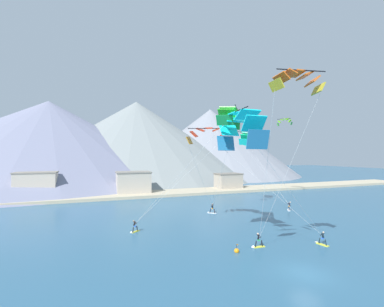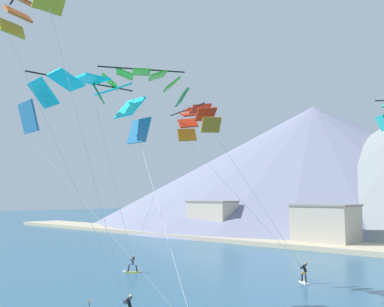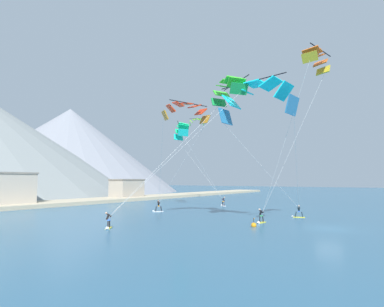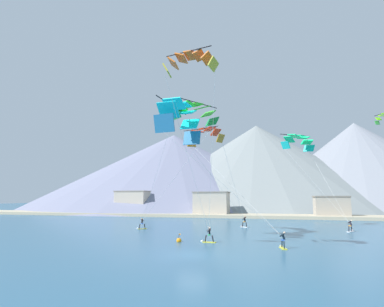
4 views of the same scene
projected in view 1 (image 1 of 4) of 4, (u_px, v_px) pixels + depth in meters
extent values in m
plane|color=#2D5B7A|center=(305.00, 273.00, 23.18)|extent=(400.00, 400.00, 0.00)
cube|color=white|center=(289.00, 210.00, 49.61)|extent=(1.24, 1.40, 0.07)
cylinder|color=#231E28|center=(289.00, 209.00, 49.23)|extent=(0.25, 0.27, 0.74)
cylinder|color=#231E28|center=(289.00, 208.00, 49.99)|extent=(0.25, 0.27, 0.74)
cube|color=orange|center=(289.00, 206.00, 49.61)|extent=(0.39, 0.38, 0.12)
cylinder|color=#231E28|center=(289.00, 204.00, 49.58)|extent=(0.47, 0.44, 0.63)
cylinder|color=#231E28|center=(289.00, 204.00, 49.50)|extent=(0.47, 0.40, 0.41)
cylinder|color=#231E28|center=(289.00, 203.00, 49.73)|extent=(0.47, 0.40, 0.41)
cylinder|color=black|center=(288.00, 204.00, 49.67)|extent=(0.35, 0.43, 0.03)
sphere|color=beige|center=(290.00, 202.00, 49.54)|extent=(0.23, 0.23, 0.23)
cone|color=white|center=(289.00, 209.00, 50.44)|extent=(0.47, 0.46, 0.36)
cube|color=yellow|center=(259.00, 247.00, 29.81)|extent=(1.47, 0.54, 0.07)
cylinder|color=black|center=(262.00, 243.00, 29.92)|extent=(0.24, 0.13, 0.70)
cylinder|color=black|center=(256.00, 244.00, 29.70)|extent=(0.24, 0.13, 0.70)
cube|color=#33B266|center=(259.00, 240.00, 29.81)|extent=(0.24, 0.31, 0.12)
cylinder|color=black|center=(258.00, 237.00, 29.90)|extent=(0.23, 0.39, 0.59)
cylinder|color=black|center=(260.00, 236.00, 29.83)|extent=(0.11, 0.50, 0.38)
cylinder|color=black|center=(258.00, 236.00, 29.77)|extent=(0.11, 0.50, 0.38)
cylinder|color=black|center=(260.00, 237.00, 29.63)|extent=(0.52, 0.07, 0.03)
sphere|color=beige|center=(258.00, 234.00, 30.02)|extent=(0.21, 0.21, 0.21)
cone|color=white|center=(252.00, 247.00, 29.56)|extent=(0.32, 0.38, 0.36)
cube|color=white|center=(212.00, 213.00, 47.17)|extent=(1.39, 1.25, 0.07)
cylinder|color=black|center=(214.00, 211.00, 47.05)|extent=(0.28, 0.26, 0.77)
cylinder|color=black|center=(210.00, 211.00, 47.30)|extent=(0.28, 0.26, 0.77)
cube|color=orange|center=(212.00, 209.00, 47.18)|extent=(0.40, 0.41, 0.12)
cylinder|color=black|center=(212.00, 207.00, 47.26)|extent=(0.43, 0.46, 0.66)
cylinder|color=black|center=(213.00, 206.00, 47.12)|extent=(0.42, 0.49, 0.43)
cylinder|color=black|center=(212.00, 206.00, 47.20)|extent=(0.42, 0.49, 0.43)
cylinder|color=black|center=(212.00, 206.00, 46.99)|extent=(0.42, 0.35, 0.03)
sphere|color=#9E7051|center=(213.00, 204.00, 47.38)|extent=(0.24, 0.24, 0.24)
cone|color=white|center=(208.00, 212.00, 47.45)|extent=(0.46, 0.47, 0.36)
cube|color=yellow|center=(323.00, 245.00, 30.52)|extent=(0.74, 1.50, 0.07)
cylinder|color=#14232D|center=(326.00, 242.00, 30.19)|extent=(0.16, 0.25, 0.69)
cylinder|color=#14232D|center=(319.00, 241.00, 30.85)|extent=(0.16, 0.25, 0.69)
cube|color=blue|center=(323.00, 238.00, 30.52)|extent=(0.33, 0.28, 0.12)
cylinder|color=#14232D|center=(323.00, 236.00, 30.56)|extent=(0.39, 0.27, 0.58)
cylinder|color=#14232D|center=(323.00, 235.00, 30.41)|extent=(0.50, 0.18, 0.38)
cylinder|color=#14232D|center=(321.00, 234.00, 30.60)|extent=(0.50, 0.18, 0.38)
cylinder|color=black|center=(322.00, 235.00, 30.41)|extent=(0.14, 0.51, 0.03)
sphere|color=beige|center=(323.00, 232.00, 30.62)|extent=(0.21, 0.21, 0.21)
cone|color=white|center=(316.00, 242.00, 31.25)|extent=(0.42, 0.37, 0.36)
cube|color=yellow|center=(135.00, 232.00, 35.66)|extent=(1.39, 1.25, 0.07)
cylinder|color=black|center=(137.00, 228.00, 36.01)|extent=(0.26, 0.24, 0.72)
cylinder|color=black|center=(133.00, 230.00, 35.32)|extent=(0.26, 0.24, 0.72)
cube|color=blue|center=(135.00, 226.00, 35.67)|extent=(0.37, 0.38, 0.12)
cylinder|color=black|center=(134.00, 224.00, 35.73)|extent=(0.44, 0.47, 0.61)
cylinder|color=black|center=(136.00, 222.00, 35.78)|extent=(0.39, 0.45, 0.40)
cylinder|color=black|center=(134.00, 223.00, 35.58)|extent=(0.39, 0.45, 0.40)
cylinder|color=black|center=(136.00, 223.00, 35.58)|extent=(0.42, 0.35, 0.03)
sphere|color=tan|center=(134.00, 221.00, 35.81)|extent=(0.22, 0.22, 0.22)
cone|color=white|center=(131.00, 233.00, 34.91)|extent=(0.46, 0.47, 0.36)
cube|color=#14C3B4|center=(243.00, 142.00, 50.17)|extent=(1.53, 1.93, 1.38)
cube|color=#0EF085|center=(245.00, 137.00, 50.77)|extent=(1.85, 2.14, 1.24)
cube|color=#0EF085|center=(247.00, 134.00, 51.68)|extent=(2.08, 2.22, 0.93)
cube|color=#0EF085|center=(248.00, 133.00, 52.78)|extent=(2.21, 2.19, 0.48)
cube|color=#0EF085|center=(249.00, 135.00, 53.92)|extent=(2.24, 2.06, 0.93)
cube|color=#0EF085|center=(249.00, 138.00, 54.94)|extent=(2.16, 1.81, 1.24)
cube|color=#14C3B4|center=(249.00, 143.00, 55.67)|extent=(1.96, 1.48, 1.38)
cylinder|color=black|center=(244.00, 133.00, 53.10)|extent=(5.03, 3.56, 0.10)
cylinder|color=silver|center=(265.00, 174.00, 49.85)|extent=(8.11, 3.33, 11.41)
cylinder|color=silver|center=(267.00, 173.00, 52.78)|extent=(3.71, 7.96, 11.41)
cube|color=gold|center=(318.00, 89.00, 24.21)|extent=(0.85, 1.49, 1.00)
cube|color=orange|center=(312.00, 81.00, 24.14)|extent=(1.03, 1.51, 0.87)
cube|color=orange|center=(305.00, 76.00, 23.97)|extent=(1.10, 1.52, 0.64)
cube|color=orange|center=(296.00, 73.00, 23.73)|extent=(1.05, 1.52, 0.33)
cube|color=orange|center=(288.00, 74.00, 23.44)|extent=(0.96, 1.52, 0.64)
cube|color=orange|center=(281.00, 78.00, 23.14)|extent=(0.86, 1.51, 0.87)
cube|color=gold|center=(276.00, 85.00, 22.87)|extent=(0.68, 1.50, 1.00)
cylinder|color=black|center=(301.00, 70.00, 23.11)|extent=(4.67, 1.06, 0.10)
cylinder|color=silver|center=(287.00, 172.00, 26.92)|extent=(2.14, 6.71, 15.31)
cylinder|color=silver|center=(266.00, 173.00, 26.19)|extent=(2.91, 6.42, 15.31)
cube|color=#AB731A|center=(228.00, 140.00, 37.18)|extent=(1.11, 1.79, 1.26)
cube|color=red|center=(223.00, 134.00, 37.13)|extent=(1.45, 1.92, 1.11)
cube|color=red|center=(216.00, 130.00, 37.16)|extent=(1.71, 1.98, 0.80)
cube|color=red|center=(208.00, 128.00, 37.28)|extent=(1.83, 1.99, 0.38)
cube|color=red|center=(201.00, 130.00, 37.47)|extent=(1.86, 1.92, 0.80)
cube|color=red|center=(194.00, 134.00, 37.70)|extent=(1.75, 1.79, 1.11)
cube|color=#AB731A|center=(189.00, 140.00, 37.94)|extent=(1.50, 1.60, 1.26)
cylinder|color=black|center=(208.00, 128.00, 36.58)|extent=(5.50, 1.94, 0.10)
cylinder|color=silver|center=(220.00, 179.00, 42.12)|extent=(1.80, 9.86, 10.98)
cylinder|color=silver|center=(201.00, 178.00, 42.53)|extent=(7.16, 7.00, 10.98)
cube|color=teal|center=(258.00, 139.00, 24.05)|extent=(2.22, 0.87, 1.84)
cube|color=#0FE5ED|center=(254.00, 124.00, 24.87)|extent=(2.29, 1.54, 1.53)
cube|color=#0FE5ED|center=(248.00, 115.00, 26.26)|extent=(2.34, 1.97, 0.94)
cube|color=#0FE5ED|center=(240.00, 114.00, 27.95)|extent=(2.35, 2.07, 0.18)
cube|color=#0FE5ED|center=(234.00, 119.00, 29.63)|extent=(2.34, 1.92, 0.94)
cube|color=#0FE5ED|center=(229.00, 130.00, 30.99)|extent=(2.29, 1.46, 1.53)
cube|color=teal|center=(226.00, 143.00, 31.77)|extent=(2.22, 0.77, 1.84)
cylinder|color=black|center=(232.00, 113.00, 27.70)|extent=(1.09, 7.79, 0.10)
cylinder|color=silver|center=(294.00, 197.00, 27.16)|extent=(10.92, 3.00, 10.07)
cylinder|color=silver|center=(272.00, 192.00, 31.15)|extent=(10.09, 5.27, 10.07)
cube|color=#168F3F|center=(233.00, 126.00, 34.58)|extent=(2.02, 1.67, 1.20)
cube|color=green|center=(232.00, 118.00, 33.85)|extent=(2.19, 1.93, 0.99)
cube|color=green|center=(231.00, 113.00, 32.86)|extent=(2.27, 2.10, 0.66)
cube|color=green|center=(230.00, 109.00, 31.74)|extent=(2.28, 2.16, 0.25)
cube|color=green|center=(228.00, 109.00, 30.62)|extent=(2.23, 2.16, 0.66)
cube|color=green|center=(226.00, 113.00, 29.65)|extent=(2.10, 2.05, 0.99)
cube|color=#168F3F|center=(225.00, 120.00, 28.94)|extent=(1.89, 1.83, 1.20)
cylinder|color=black|center=(237.00, 109.00, 31.47)|extent=(3.52, 5.10, 0.10)
cylinder|color=silver|center=(184.00, 177.00, 35.21)|extent=(12.23, 5.46, 12.85)
cylinder|color=silver|center=(175.00, 179.00, 32.15)|extent=(8.27, 10.52, 12.85)
cube|color=green|center=(291.00, 123.00, 64.17)|extent=(0.95, 0.74, 0.80)
cube|color=#75E40D|center=(290.00, 121.00, 64.41)|extent=(1.07, 0.97, 0.69)
cube|color=#75E40D|center=(287.00, 119.00, 64.81)|extent=(1.14, 1.10, 0.46)
cube|color=#75E40D|center=(285.00, 119.00, 65.31)|extent=(1.16, 1.11, 0.15)
cube|color=#75E40D|center=(282.00, 120.00, 65.82)|extent=(1.15, 1.08, 0.46)
cube|color=#75E40D|center=(279.00, 122.00, 66.24)|extent=(1.08, 0.93, 0.69)
cube|color=green|center=(278.00, 125.00, 66.51)|extent=(0.96, 0.69, 0.80)
cylinder|color=black|center=(284.00, 119.00, 65.02)|extent=(1.75, 3.05, 0.10)
sphere|color=orange|center=(237.00, 251.00, 28.21)|extent=(0.56, 0.56, 0.56)
cylinder|color=black|center=(237.00, 246.00, 28.21)|extent=(0.04, 0.04, 0.44)
cube|color=orange|center=(237.00, 245.00, 28.24)|extent=(0.18, 0.01, 0.12)
cube|color=#BCAD8E|center=(166.00, 193.00, 70.04)|extent=(180.00, 10.00, 0.70)
cube|color=#B7AD9E|center=(133.00, 184.00, 69.27)|extent=(8.67, 6.55, 5.98)
cube|color=gray|center=(133.00, 172.00, 69.29)|extent=(9.02, 6.81, 0.30)
cube|color=#A89E8E|center=(228.00, 182.00, 78.69)|extent=(7.38, 5.30, 4.86)
cube|color=slate|center=(228.00, 174.00, 78.71)|extent=(7.68, 5.51, 0.30)
cube|color=beige|center=(36.00, 186.00, 61.98)|extent=(8.93, 4.98, 6.36)
cube|color=gray|center=(36.00, 172.00, 62.00)|extent=(9.28, 5.17, 0.30)
cone|color=gray|center=(210.00, 142.00, 144.06)|extent=(94.85, 94.85, 36.49)
cone|color=gray|center=(136.00, 139.00, 129.74)|extent=(118.18, 118.18, 37.79)
cone|color=gray|center=(48.00, 140.00, 111.88)|extent=(128.90, 128.90, 34.42)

